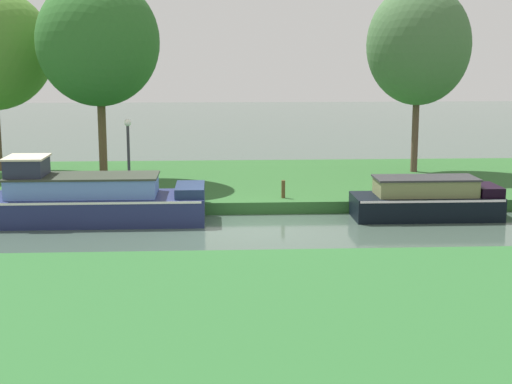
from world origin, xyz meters
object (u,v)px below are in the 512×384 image
(navy_barge, at_px, (82,200))
(willow_tree_right, at_px, (419,45))
(black_narrowboat, at_px, (428,200))
(lamp_post, at_px, (128,146))
(mooring_post_near, at_px, (283,189))
(willow_tree_centre, at_px, (98,42))

(navy_barge, distance_m, willow_tree_right, 14.98)
(black_narrowboat, xyz_separation_m, willow_tree_right, (1.41, 7.00, 4.94))
(lamp_post, bearing_deg, mooring_post_near, -11.11)
(black_narrowboat, bearing_deg, willow_tree_right, 78.61)
(willow_tree_centre, bearing_deg, lamp_post, -65.27)
(navy_barge, xyz_separation_m, willow_tree_centre, (-0.14, 5.46, 4.93))
(black_narrowboat, bearing_deg, willow_tree_centre, 153.74)
(navy_barge, xyz_separation_m, lamp_post, (1.18, 2.59, 1.37))
(willow_tree_right, bearing_deg, navy_barge, -150.43)
(black_narrowboat, height_order, willow_tree_right, willow_tree_right)
(navy_barge, distance_m, mooring_post_near, 6.62)
(navy_barge, relative_size, black_narrowboat, 1.64)
(willow_tree_centre, relative_size, mooring_post_near, 12.70)
(willow_tree_right, distance_m, lamp_post, 12.48)
(black_narrowboat, relative_size, willow_tree_centre, 0.61)
(navy_barge, relative_size, willow_tree_right, 1.01)
(lamp_post, bearing_deg, willow_tree_centre, 114.73)
(willow_tree_right, bearing_deg, lamp_post, -158.45)
(navy_barge, bearing_deg, willow_tree_right, 29.57)
(willow_tree_centre, distance_m, lamp_post, 4.76)
(willow_tree_right, xyz_separation_m, lamp_post, (-11.15, -4.40, -3.46))
(black_narrowboat, bearing_deg, mooring_post_near, 160.84)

